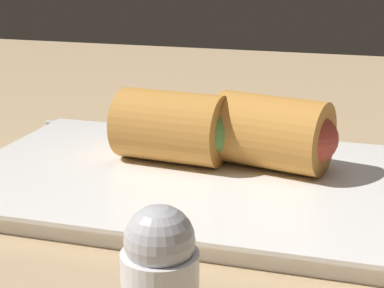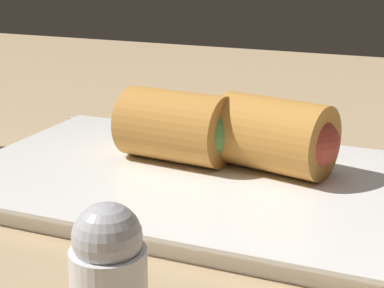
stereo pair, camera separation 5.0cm
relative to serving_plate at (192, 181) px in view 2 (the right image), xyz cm
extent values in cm
cube|color=tan|center=(-2.91, 2.20, -1.76)|extent=(180.00, 140.00, 2.00)
cube|color=white|center=(0.00, 0.00, -0.16)|extent=(32.82, 21.57, 1.20)
cube|color=white|center=(0.00, 0.00, 0.59)|extent=(34.13, 22.44, 0.30)
cylinder|color=#C68438|center=(-5.44, -2.84, 3.53)|extent=(9.39, 7.30, 5.57)
sphere|color=#B23D2D|center=(-8.70, -2.09, 3.53)|extent=(3.62, 3.62, 3.62)
cylinder|color=#C68438|center=(2.35, -2.19, 3.53)|extent=(8.81, 6.29, 5.57)
sphere|color=#56843D|center=(-0.98, -1.90, 3.53)|extent=(3.62, 3.62, 3.62)
cylinder|color=silver|center=(14.21, -14.55, -0.51)|extent=(11.23, 2.49, 0.50)
ellipsoid|color=silver|center=(3.63, -16.45, -0.17)|extent=(3.83, 3.19, 1.18)
sphere|color=#B7B7BC|center=(-4.58, 20.14, 5.10)|extent=(3.09, 3.09, 3.09)
camera|label=1|loc=(-13.01, 43.52, 17.12)|focal=60.00mm
camera|label=2|loc=(-17.73, 41.82, 17.12)|focal=60.00mm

